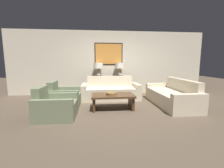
# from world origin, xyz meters

# --- Properties ---
(ground_plane) EXTENTS (20.00, 20.00, 0.00)m
(ground_plane) POSITION_xyz_m (0.00, 0.00, 0.00)
(ground_plane) COLOR brown
(back_wall) EXTENTS (8.29, 0.12, 2.65)m
(back_wall) POSITION_xyz_m (0.00, 2.36, 1.33)
(back_wall) COLOR beige
(back_wall) RESTS_ON ground_plane
(console_table) EXTENTS (1.45, 0.40, 0.74)m
(console_table) POSITION_xyz_m (0.00, 2.08, 0.37)
(console_table) COLOR #332319
(console_table) RESTS_ON ground_plane
(table_lamp_left) EXTENTS (0.38, 0.38, 0.60)m
(table_lamp_left) POSITION_xyz_m (-0.44, 2.08, 1.15)
(table_lamp_left) COLOR silver
(table_lamp_left) RESTS_ON console_table
(table_lamp_right) EXTENTS (0.38, 0.38, 0.60)m
(table_lamp_right) POSITION_xyz_m (0.44, 2.08, 1.15)
(table_lamp_right) COLOR silver
(table_lamp_right) RESTS_ON console_table
(couch_by_back_wall) EXTENTS (2.11, 0.93, 0.82)m
(couch_by_back_wall) POSITION_xyz_m (0.00, 1.39, 0.28)
(couch_by_back_wall) COLOR beige
(couch_by_back_wall) RESTS_ON ground_plane
(couch_by_side) EXTENTS (0.93, 2.11, 0.82)m
(couch_by_side) POSITION_xyz_m (1.87, 0.36, 0.28)
(couch_by_side) COLOR beige
(couch_by_side) RESTS_ON ground_plane
(coffee_table) EXTENTS (1.22, 0.70, 0.43)m
(coffee_table) POSITION_xyz_m (-0.05, 0.12, 0.32)
(coffee_table) COLOR #4C331E
(coffee_table) RESTS_ON ground_plane
(decorative_bowl) EXTENTS (0.30, 0.30, 0.07)m
(decorative_bowl) POSITION_xyz_m (-0.10, 0.08, 0.47)
(decorative_bowl) COLOR olive
(decorative_bowl) RESTS_ON coffee_table
(armchair_near_back_wall) EXTENTS (0.92, 0.89, 0.77)m
(armchair_near_back_wall) POSITION_xyz_m (-1.54, 0.63, 0.26)
(armchair_near_back_wall) COLOR #707A5B
(armchair_near_back_wall) RESTS_ON ground_plane
(armchair_near_camera) EXTENTS (0.92, 0.89, 0.77)m
(armchair_near_camera) POSITION_xyz_m (-1.54, -0.40, 0.26)
(armchair_near_camera) COLOR #707A5B
(armchair_near_camera) RESTS_ON ground_plane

